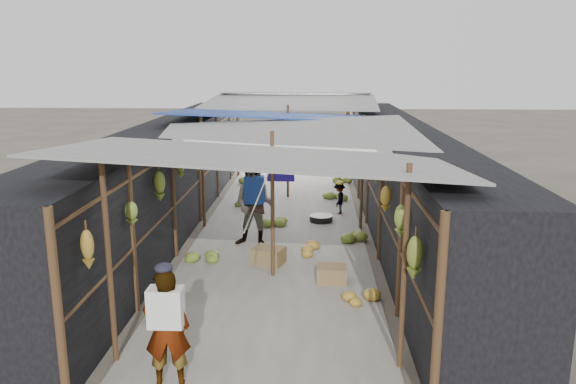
# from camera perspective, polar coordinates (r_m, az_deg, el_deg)

# --- Properties ---
(ground) EXTENTS (80.00, 80.00, 0.00)m
(ground) POSITION_cam_1_polar(r_m,az_deg,el_deg) (7.44, -3.23, -17.07)
(ground) COLOR #6B6356
(ground) RESTS_ON ground
(aisle_slab) EXTENTS (3.60, 16.00, 0.02)m
(aisle_slab) POSITION_cam_1_polar(r_m,az_deg,el_deg) (13.44, -0.49, -3.01)
(aisle_slab) COLOR #9E998E
(aisle_slab) RESTS_ON ground
(stall_left) EXTENTS (1.40, 15.00, 2.30)m
(stall_left) POSITION_cam_1_polar(r_m,az_deg,el_deg) (13.58, -11.95, 1.82)
(stall_left) COLOR black
(stall_left) RESTS_ON ground
(stall_right) EXTENTS (1.40, 15.00, 2.30)m
(stall_right) POSITION_cam_1_polar(r_m,az_deg,el_deg) (13.31, 11.20, 1.62)
(stall_right) COLOR black
(stall_right) RESTS_ON ground
(crate_near) EXTENTS (0.68, 0.61, 0.33)m
(crate_near) POSITION_cam_1_polar(r_m,az_deg,el_deg) (10.63, -1.99, -6.53)
(crate_near) COLOR #94754B
(crate_near) RESTS_ON ground
(crate_mid) EXTENTS (0.52, 0.42, 0.30)m
(crate_mid) POSITION_cam_1_polar(r_m,az_deg,el_deg) (9.82, 4.48, -8.36)
(crate_mid) COLOR #94754B
(crate_mid) RESTS_ON ground
(crate_back) EXTENTS (0.57, 0.52, 0.30)m
(crate_back) POSITION_cam_1_polar(r_m,az_deg,el_deg) (15.06, -3.89, -0.73)
(crate_back) COLOR #94754B
(crate_back) RESTS_ON ground
(black_basin) EXTENTS (0.55, 0.55, 0.17)m
(black_basin) POSITION_cam_1_polar(r_m,az_deg,el_deg) (13.43, 3.38, -2.73)
(black_basin) COLOR black
(black_basin) RESTS_ON ground
(vendor_elderly) EXTENTS (0.58, 0.42, 1.46)m
(vendor_elderly) POSITION_cam_1_polar(r_m,az_deg,el_deg) (6.82, -12.20, -13.37)
(vendor_elderly) COLOR silver
(vendor_elderly) RESTS_ON ground
(shopper_blue) EXTENTS (0.96, 0.80, 1.76)m
(shopper_blue) POSITION_cam_1_polar(r_m,az_deg,el_deg) (11.51, -3.42, -1.31)
(shopper_blue) COLOR navy
(shopper_blue) RESTS_ON ground
(vendor_seated) EXTENTS (0.40, 0.57, 0.80)m
(vendor_seated) POSITION_cam_1_polar(r_m,az_deg,el_deg) (14.06, 5.23, -0.69)
(vendor_seated) COLOR #4B4541
(vendor_seated) RESTS_ON ground
(market_canopy) EXTENTS (5.62, 15.20, 2.77)m
(market_canopy) POSITION_cam_1_polar(r_m,az_deg,el_deg) (13.33, -0.30, 7.36)
(market_canopy) COLOR brown
(market_canopy) RESTS_ON ground
(hanging_bananas) EXTENTS (3.96, 13.60, 0.76)m
(hanging_bananas) POSITION_cam_1_polar(r_m,az_deg,el_deg) (12.94, 0.13, 3.74)
(hanging_bananas) COLOR #A67F2A
(hanging_bananas) RESTS_ON ground
(floor_bananas) EXTENTS (3.84, 10.34, 0.35)m
(floor_bananas) POSITION_cam_1_polar(r_m,az_deg,el_deg) (12.60, 1.80, -3.44)
(floor_bananas) COLOR olive
(floor_bananas) RESTS_ON ground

